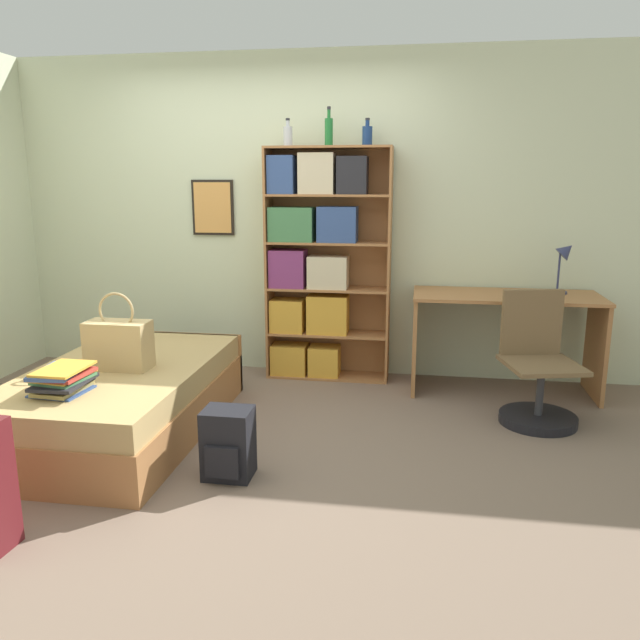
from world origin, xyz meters
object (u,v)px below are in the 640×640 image
at_px(bed, 125,399).
at_px(bottle_green, 288,136).
at_px(desk_lamp, 565,258).
at_px(backpack, 228,444).
at_px(bookcase, 316,262).
at_px(bottle_brown, 329,131).
at_px(book_stack_on_bed, 63,379).
at_px(handbag, 119,344).
at_px(desk, 505,323).
at_px(desk_chair, 537,383).
at_px(bottle_clear, 367,135).

relative_size(bed, bottle_green, 8.93).
distance_m(desk_lamp, backpack, 2.87).
height_order(bookcase, bottle_green, bottle_green).
xyz_separation_m(bottle_green, bottle_brown, (0.32, 0.02, 0.03)).
bearing_deg(bed, book_stack_on_bed, -99.06).
height_order(handbag, bottle_green, bottle_green).
bearing_deg(book_stack_on_bed, desk_lamp, 31.16).
distance_m(bed, desk, 2.80).
bearing_deg(bottle_brown, handbag, -128.71).
xyz_separation_m(desk_chair, backpack, (-1.81, -1.13, -0.08)).
bearing_deg(bottle_brown, backpack, -98.63).
bearing_deg(bed, bottle_brown, 49.65).
bearing_deg(bottle_clear, backpack, -106.90).
distance_m(bed, desk_lamp, 3.30).
relative_size(book_stack_on_bed, bottle_clear, 1.76).
relative_size(desk, desk_chair, 1.58).
xyz_separation_m(book_stack_on_bed, bookcase, (1.12, 1.88, 0.44)).
height_order(desk_lamp, desk_chair, desk_lamp).
height_order(bottle_brown, desk, bottle_brown).
xyz_separation_m(bottle_green, bottle_clear, (0.61, 0.06, -0.00)).
bearing_deg(desk, bottle_clear, 170.51).
height_order(bottle_brown, bottle_clear, bottle_brown).
bearing_deg(bookcase, desk_lamp, -1.71).
xyz_separation_m(book_stack_on_bed, desk, (2.60, 1.72, 0.02)).
bearing_deg(desk, bottle_green, 175.80).
bearing_deg(desk_chair, backpack, -148.18).
distance_m(bottle_green, backpack, 2.53).
xyz_separation_m(book_stack_on_bed, desk_lamp, (3.01, 1.82, 0.51)).
bearing_deg(book_stack_on_bed, backpack, 0.91).
xyz_separation_m(handbag, bottle_brown, (1.12, 1.40, 1.36)).
height_order(bottle_green, desk_chair, bottle_green).
xyz_separation_m(bed, bookcase, (1.04, 1.34, 0.73)).
bearing_deg(desk_lamp, desk_chair, -110.68).
relative_size(book_stack_on_bed, desk_chair, 0.41).
xyz_separation_m(bottle_clear, desk_chair, (1.24, -0.76, -1.67)).
relative_size(bottle_green, desk_lamp, 0.51).
xyz_separation_m(desk, backpack, (-1.66, -1.71, -0.35)).
xyz_separation_m(bottle_green, desk_lamp, (2.10, -0.03, -0.90)).
bearing_deg(backpack, bed, 148.83).
xyz_separation_m(bottle_green, desk_chair, (1.85, -0.71, -1.67)).
distance_m(bed, bookcase, 1.85).
relative_size(bed, bookcase, 0.99).
relative_size(handbag, desk_lamp, 1.19).
height_order(bottle_green, bottle_clear, bottle_green).
bearing_deg(bottle_green, desk_lamp, -0.73).
bearing_deg(desk, desk_chair, -74.97).
height_order(bottle_brown, desk_chair, bottle_brown).
xyz_separation_m(book_stack_on_bed, bottle_green, (0.91, 1.85, 1.42)).
relative_size(bottle_green, bottle_clear, 1.01).
bearing_deg(bottle_brown, bottle_clear, 6.55).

